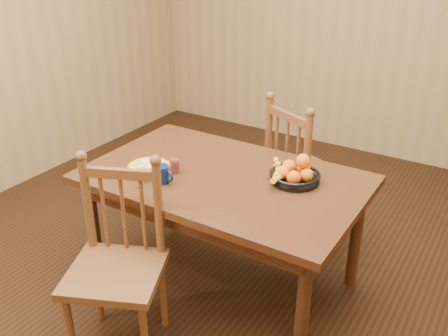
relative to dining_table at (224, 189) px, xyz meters
The scene contains 10 objects.
room 0.68m from the dining_table, ahead, with size 4.52×5.02×2.72m.
dining_table is the anchor object (origin of this frame).
chair_far 0.76m from the dining_table, 74.48° to the left, with size 0.62×0.61×1.05m.
chair_near 0.77m from the dining_table, 104.92° to the right, with size 0.61×0.59×1.03m.
breakfast_plate 0.47m from the dining_table, 160.37° to the right, with size 0.26×0.30×0.04m.
fork 0.46m from the dining_table, 138.58° to the right, with size 0.05×0.18×0.00m.
spoon 0.42m from the dining_table, 147.11° to the right, with size 0.04×0.16×0.01m.
coffee_mug 0.38m from the dining_table, 134.99° to the right, with size 0.13×0.09×0.10m.
juice_glass 0.32m from the dining_table, 157.04° to the right, with size 0.06×0.06×0.09m.
fruit_bowl 0.42m from the dining_table, 22.26° to the left, with size 0.32×0.32×0.17m.
Camera 1 is at (1.37, -2.20, 2.05)m, focal length 40.00 mm.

